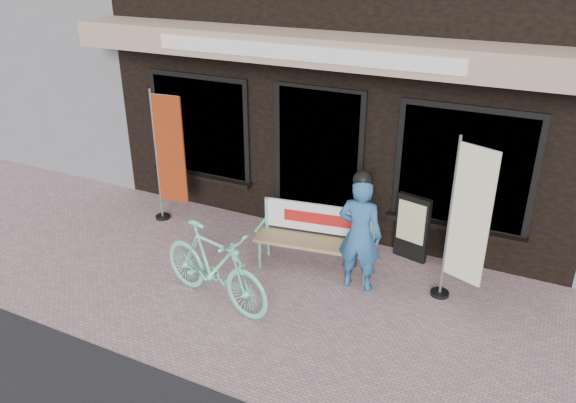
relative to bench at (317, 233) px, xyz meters
The scene contains 8 objects.
ground 1.24m from the bench, 110.67° to the right, with size 70.00×70.00×0.00m, color #B1878E.
storefront 4.65m from the bench, 95.84° to the left, with size 7.00×6.77×6.00m.
bench is the anchor object (origin of this frame).
person 0.75m from the bench, 19.31° to the right, with size 0.56×0.39×1.58m.
bicycle 1.49m from the bench, 119.96° to the right, with size 0.47×1.67×1.00m, color #73E2B7.
nobori_red 2.61m from the bench, behind, with size 0.61×0.25×2.06m.
nobori_cream 1.92m from the bench, ahead, with size 0.60×0.34×2.06m.
menu_stand 1.31m from the bench, 35.30° to the left, with size 0.47×0.20×0.93m.
Camera 1 is at (2.94, -4.91, 3.95)m, focal length 35.00 mm.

